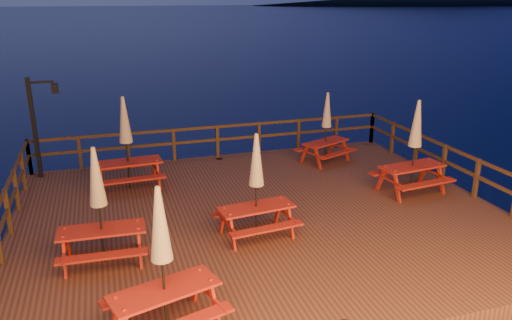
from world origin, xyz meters
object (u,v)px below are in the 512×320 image
at_px(lamp_post, 39,118).
at_px(picnic_table_0, 256,184).
at_px(picnic_table_2, 162,258).
at_px(picnic_table_1, 99,204).

xyz_separation_m(lamp_post, picnic_table_0, (4.91, -5.64, -0.54)).
distance_m(lamp_post, picnic_table_2, 8.78).
distance_m(lamp_post, picnic_table_0, 7.50).
bearing_deg(picnic_table_1, picnic_table_2, -67.53).
distance_m(picnic_table_0, picnic_table_1, 3.34).
bearing_deg(picnic_table_2, picnic_table_0, 32.21).
bearing_deg(picnic_table_1, lamp_post, 107.82).
xyz_separation_m(picnic_table_0, picnic_table_1, (-3.34, -0.18, 0.03)).
relative_size(picnic_table_1, picnic_table_2, 0.98).
height_order(lamp_post, picnic_table_2, lamp_post).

